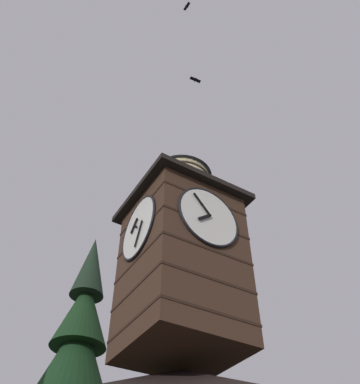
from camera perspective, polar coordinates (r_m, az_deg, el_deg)
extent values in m
cube|color=#422B1E|center=(16.62, 0.23, -10.81)|extent=(3.83, 3.83, 6.39)
cube|color=black|center=(15.45, 0.26, -18.42)|extent=(3.87, 3.87, 0.10)
cube|color=black|center=(16.00, 0.24, -14.53)|extent=(3.87, 3.87, 0.10)
cube|color=black|center=(16.61, 0.23, -10.90)|extent=(3.87, 3.87, 0.10)
cube|color=black|center=(17.28, 0.22, -7.55)|extent=(3.87, 3.87, 0.10)
cube|color=black|center=(18.00, 0.21, -4.46)|extent=(3.87, 3.87, 0.10)
cylinder|color=white|center=(16.17, 3.80, -3.30)|extent=(2.59, 0.10, 2.59)
torus|color=black|center=(16.15, 3.85, -3.26)|extent=(2.69, 0.10, 2.69)
cube|color=black|center=(15.86, 3.27, -3.35)|extent=(0.59, 0.04, 0.49)
cube|color=black|center=(16.22, 2.93, -1.62)|extent=(0.75, 0.04, 0.86)
sphere|color=black|center=(16.10, 4.02, -3.09)|extent=(0.10, 0.10, 0.10)
cylinder|color=white|center=(16.72, -5.50, -4.75)|extent=(0.10, 2.59, 2.59)
torus|color=black|center=(16.71, -5.57, -4.72)|extent=(0.10, 2.69, 2.69)
cube|color=black|center=(16.99, -6.11, -4.47)|extent=(0.04, 0.55, 0.53)
cube|color=black|center=(16.23, -5.55, -5.51)|extent=(0.04, 0.54, 0.99)
sphere|color=black|center=(16.68, -5.84, -4.62)|extent=(0.10, 0.10, 0.10)
cube|color=black|center=(18.62, 0.20, -2.17)|extent=(4.53, 4.53, 0.25)
cylinder|color=beige|center=(19.30, 0.19, 0.09)|extent=(2.53, 2.53, 1.78)
cylinder|color=#2D2319|center=(18.90, 0.20, -1.21)|extent=(2.59, 2.59, 0.10)
cylinder|color=#2D2319|center=(19.30, 0.19, 0.09)|extent=(2.59, 2.59, 0.10)
cylinder|color=#2D2319|center=(19.71, 0.19, 1.34)|extent=(2.59, 2.59, 0.10)
cone|color=#2D3847|center=(20.38, 0.18, 3.21)|extent=(2.83, 2.83, 1.28)
sphere|color=#424C5B|center=(20.93, 0.18, 4.60)|extent=(0.16, 0.16, 0.16)
cone|color=#17371A|center=(21.21, -13.63, -20.50)|extent=(3.53, 3.53, 4.41)
cone|color=#18371A|center=(22.12, -12.68, -15.27)|extent=(2.62, 2.62, 3.54)
cone|color=#1C2F20|center=(23.44, -11.69, -9.58)|extent=(1.71, 1.71, 3.55)
ellipsoid|color=black|center=(23.31, 0.91, 23.41)|extent=(0.18, 0.11, 0.10)
cube|color=black|center=(23.35, 0.75, 23.20)|extent=(0.13, 0.23, 0.07)
cube|color=black|center=(23.28, 1.08, 23.62)|extent=(0.13, 0.23, 0.07)
ellipsoid|color=black|center=(21.50, 2.04, 14.67)|extent=(0.14, 0.23, 0.12)
cube|color=black|center=(21.46, 1.70, 14.81)|extent=(0.29, 0.18, 0.04)
cube|color=black|center=(21.53, 2.38, 14.53)|extent=(0.29, 0.18, 0.04)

